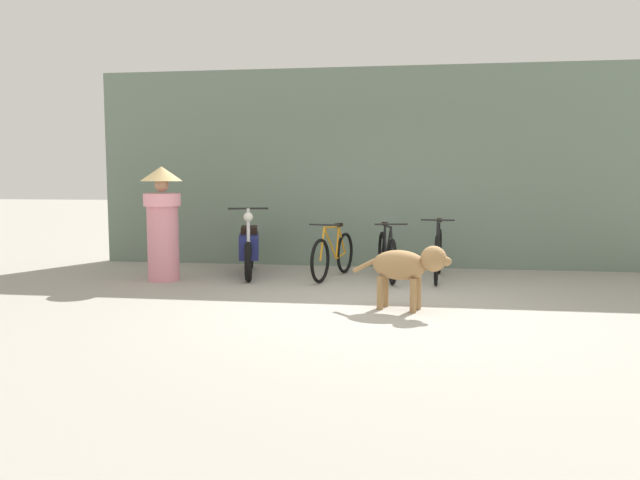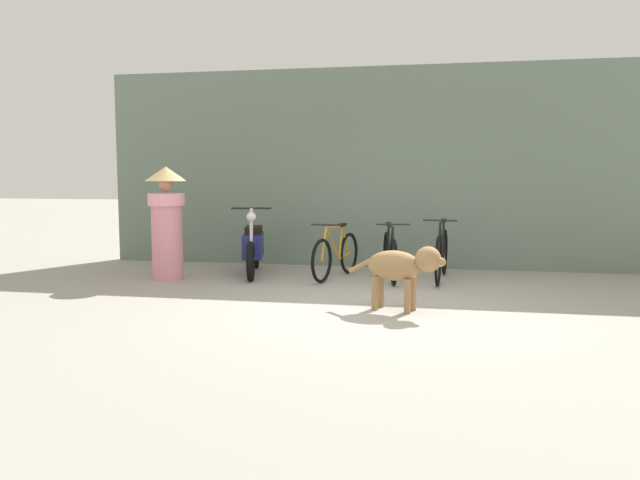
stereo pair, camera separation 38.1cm
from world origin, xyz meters
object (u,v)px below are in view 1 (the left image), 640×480
Objects in this scene: bicycle_0 at (333,255)px; stray_dog at (407,266)px; bicycle_1 at (387,255)px; motorcycle at (249,248)px; person_in_robes at (163,219)px; bicycle_2 at (438,254)px.

bicycle_0 reaches higher than stray_dog.
bicycle_1 reaches higher than stray_dog.
bicycle_1 is 0.93× the size of motorcycle.
bicycle_1 reaches higher than bicycle_0.
person_in_robes is (-1.09, -0.65, 0.47)m from motorcycle.
bicycle_2 is 0.98× the size of motorcycle.
bicycle_0 is at bearing -97.12° from bicycle_1.
person_in_robes is at bearing -61.84° from bicycle_0.
bicycle_2 is at bearing 84.14° from bicycle_1.
stray_dog is at bearing 33.99° from motorcycle.
bicycle_2 reaches higher than bicycle_1.
bicycle_2 is 1.57× the size of stray_dog.
motorcycle is at bearing 153.94° from stray_dog.
motorcycle reaches higher than bicycle_1.
bicycle_0 is 2.50m from person_in_robes.
bicycle_0 is 0.89× the size of bicycle_2.
person_in_robes reaches higher than stray_dog.
bicycle_2 is (0.73, 0.06, 0.03)m from bicycle_1.
stray_dog is at bearing -175.94° from person_in_robes.
motorcycle is at bearing -121.47° from person_in_robes.
bicycle_2 is 3.98m from person_in_robes.
stray_dog is (2.38, -2.17, 0.09)m from motorcycle.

